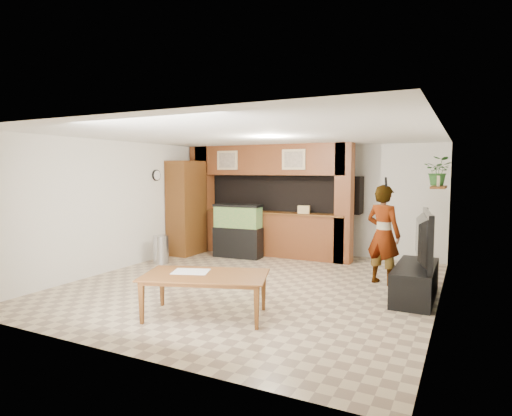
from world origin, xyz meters
The scene contains 20 objects.
floor centered at (0.00, 0.00, 0.00)m, with size 6.50×6.50×0.00m, color tan.
ceiling centered at (0.00, 0.00, 2.60)m, with size 6.50×6.50×0.00m, color white.
wall_back centered at (0.00, 3.25, 1.30)m, with size 6.00×6.00×0.00m, color silver.
wall_left centered at (-3.00, 0.00, 1.30)m, with size 6.50×6.50×0.00m, color silver.
wall_right centered at (3.00, 0.00, 1.30)m, with size 6.50×6.50×0.00m, color silver.
partition centered at (-0.95, 2.64, 1.31)m, with size 4.20×0.99×2.60m.
wall_clock centered at (-2.97, 1.00, 1.90)m, with size 0.05×0.25×0.25m.
wall_shelf centered at (2.85, 1.95, 1.70)m, with size 0.25×0.90×0.04m, color brown.
pantry_cabinet centered at (-2.70, 1.75, 1.12)m, with size 0.56×0.91×2.23m, color brown.
trash_can centered at (-2.55, 0.60, 0.31)m, with size 0.33×0.33×0.61m, color #B2B2B7.
aquarium centered at (-1.40, 1.95, 0.60)m, with size 1.11×0.42×1.23m.
tv_stand centered at (2.65, 0.38, 0.26)m, with size 0.58×1.58×0.53m, color black.
television centered at (2.65, 0.38, 0.95)m, with size 1.49×0.20×0.86m, color black.
photo_frame centered at (2.85, 1.70, 1.82)m, with size 0.03×0.14×0.19m, color tan.
potted_plant centered at (2.82, 2.24, 1.99)m, with size 0.49×0.43×0.55m, color #285C24.
person centered at (2.03, 1.04, 0.88)m, with size 0.64×0.42×1.76m, color tan.
microphone centered at (2.08, 0.88, 1.81)m, with size 0.04×0.04×0.17m, color black.
dining_table centered at (0.18, -1.84, 0.30)m, with size 1.68×0.94×0.59m, color brown.
newspaper_a centered at (-0.09, -1.78, 0.60)m, with size 0.49×0.36×0.01m, color silver.
counter_box centered at (0.03, 2.45, 1.13)m, with size 0.27×0.18×0.18m, color tan.
Camera 1 is at (3.35, -6.63, 2.00)m, focal length 30.00 mm.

